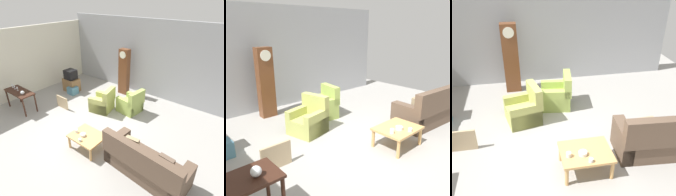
{
  "view_description": "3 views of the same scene",
  "coord_description": "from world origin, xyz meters",
  "views": [
    {
      "loc": [
        3.7,
        -3.65,
        3.98
      ],
      "look_at": [
        0.32,
        0.62,
        1.08
      ],
      "focal_mm": 31.06,
      "sensor_mm": 36.0,
      "label": 1
    },
    {
      "loc": [
        -3.7,
        -3.25,
        2.56
      ],
      "look_at": [
        0.03,
        0.84,
        0.86
      ],
      "focal_mm": 37.5,
      "sensor_mm": 36.0,
      "label": 2
    },
    {
      "loc": [
        -0.66,
        -4.25,
        3.68
      ],
      "look_at": [
        0.23,
        0.47,
        0.98
      ],
      "focal_mm": 41.68,
      "sensor_mm": 36.0,
      "label": 3
    }
  ],
  "objects": [
    {
      "name": "coffee_table_wood",
      "position": [
        0.43,
        -0.66,
        0.38
      ],
      "size": [
        0.96,
        0.76,
        0.44
      ],
      "color": "tan",
      "rests_on": "ground_plane"
    },
    {
      "name": "cup_blue_rimmed",
      "position": [
        0.45,
        -0.95,
        0.48
      ],
      "size": [
        0.08,
        0.08,
        0.08
      ],
      "primitive_type": "cylinder",
      "color": "silver",
      "rests_on": "coffee_table_wood"
    },
    {
      "name": "couch_floral",
      "position": [
        2.21,
        -0.49,
        0.35
      ],
      "size": [
        2.16,
        1.04,
        1.04
      ],
      "color": "brown",
      "rests_on": "ground_plane"
    },
    {
      "name": "bowl_white_stacked",
      "position": [
        0.35,
        -0.75,
        0.48
      ],
      "size": [
        0.16,
        0.16,
        0.07
      ],
      "primitive_type": "cylinder",
      "color": "white",
      "rests_on": "coffee_table_wood"
    },
    {
      "name": "armchair_olive_near",
      "position": [
        -0.61,
        1.23,
        0.31
      ],
      "size": [
        0.94,
        0.92,
        0.92
      ],
      "color": "tan",
      "rests_on": "ground_plane"
    },
    {
      "name": "cup_white_porcelain",
      "position": [
        0.08,
        -0.75,
        0.49
      ],
      "size": [
        0.09,
        0.09,
        0.1
      ],
      "primitive_type": "cylinder",
      "color": "white",
      "rests_on": "coffee_table_wood"
    },
    {
      "name": "grandfather_clock",
      "position": [
        -0.85,
        2.96,
        1.01
      ],
      "size": [
        0.44,
        0.3,
        2.02
      ],
      "color": "brown",
      "rests_on": "ground_plane"
    },
    {
      "name": "armchair_olive_far",
      "position": [
        0.29,
        1.81,
        0.31
      ],
      "size": [
        0.88,
        0.85,
        0.92
      ],
      "color": "#9DB454",
      "rests_on": "ground_plane"
    },
    {
      "name": "framed_picture_leaning",
      "position": [
        -1.97,
        0.35,
        0.24
      ],
      "size": [
        0.6,
        0.05,
        0.49
      ],
      "primitive_type": "cube",
      "color": "tan",
      "rests_on": "ground_plane"
    },
    {
      "name": "garage_door_wall",
      "position": [
        0.0,
        3.6,
        1.6
      ],
      "size": [
        8.4,
        0.16,
        3.2
      ],
      "primitive_type": "cube",
      "color": "#9EA0A5",
      "rests_on": "ground_plane"
    },
    {
      "name": "ground_plane",
      "position": [
        0.0,
        0.0,
        0.0
      ],
      "size": [
        10.4,
        10.4,
        0.0
      ],
      "primitive_type": "plane",
      "color": "#999691"
    }
  ]
}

